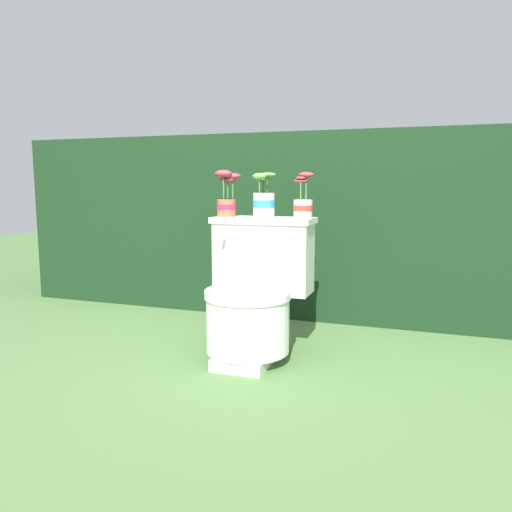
{
  "coord_description": "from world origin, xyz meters",
  "views": [
    {
      "loc": [
        0.72,
        -2.22,
        0.86
      ],
      "look_at": [
        -0.08,
        0.09,
        0.5
      ],
      "focal_mm": 35.0,
      "sensor_mm": 36.0,
      "label": 1
    }
  ],
  "objects_px": {
    "potted_plant_left": "(227,197)",
    "potted_plant_middle": "(303,203)",
    "potted_plant_midleft": "(264,199)",
    "toilet": "(255,293)"
  },
  "relations": [
    {
      "from": "potted_plant_left",
      "to": "potted_plant_midleft",
      "type": "relative_size",
      "value": 1.06
    },
    {
      "from": "potted_plant_left",
      "to": "potted_plant_middle",
      "type": "bearing_deg",
      "value": -0.41
    },
    {
      "from": "toilet",
      "to": "potted_plant_midleft",
      "type": "distance_m",
      "value": 0.49
    },
    {
      "from": "potted_plant_left",
      "to": "potted_plant_midleft",
      "type": "xyz_separation_m",
      "value": [
        0.2,
        0.02,
        -0.01
      ]
    },
    {
      "from": "toilet",
      "to": "potted_plant_midleft",
      "type": "height_order",
      "value": "potted_plant_midleft"
    },
    {
      "from": "toilet",
      "to": "potted_plant_midleft",
      "type": "bearing_deg",
      "value": 92.45
    },
    {
      "from": "potted_plant_left",
      "to": "potted_plant_middle",
      "type": "relative_size",
      "value": 1.06
    },
    {
      "from": "potted_plant_midleft",
      "to": "potted_plant_left",
      "type": "bearing_deg",
      "value": -173.1
    },
    {
      "from": "potted_plant_left",
      "to": "potted_plant_middle",
      "type": "xyz_separation_m",
      "value": [
        0.41,
        -0.0,
        -0.03
      ]
    },
    {
      "from": "toilet",
      "to": "potted_plant_left",
      "type": "distance_m",
      "value": 0.53
    }
  ]
}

